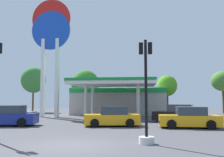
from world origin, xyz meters
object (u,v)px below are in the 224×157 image
at_px(car_1, 14,114).
at_px(car_3, 8,116).
at_px(car_0, 189,118).
at_px(tree_0, 33,80).
at_px(car_4, 112,117).
at_px(tree_2, 167,86).
at_px(tree_1, 85,85).
at_px(tree_3, 223,81).
at_px(traffic_signal_1, 146,107).
at_px(station_pole_sign, 51,40).
at_px(car_5, 179,114).

height_order(car_1, car_3, car_3).
bearing_deg(car_0, car_1, 163.23).
relative_size(car_1, tree_0, 0.54).
xyz_separation_m(car_4, tree_0, (-16.00, 20.73, 4.71)).
relative_size(car_4, tree_2, 0.78).
bearing_deg(tree_1, tree_3, 1.32).
xyz_separation_m(traffic_signal_1, tree_0, (-18.59, 28.43, 3.66)).
bearing_deg(car_3, tree_0, 109.69).
height_order(car_4, tree_0, tree_0).
height_order(car_0, car_1, car_0).
relative_size(station_pole_sign, tree_3, 2.22).
bearing_deg(station_pole_sign, car_4, -46.54).
relative_size(traffic_signal_1, tree_0, 0.66).
height_order(station_pole_sign, car_0, station_pole_sign).
xyz_separation_m(tree_0, tree_1, (9.21, -1.01, -0.92)).
bearing_deg(car_3, traffic_signal_1, -32.54).
distance_m(station_pole_sign, car_1, 10.08).
distance_m(tree_0, tree_2, 22.15).
bearing_deg(tree_1, tree_0, 173.77).
height_order(car_4, tree_2, tree_2).
distance_m(car_0, traffic_signal_1, 7.95).
xyz_separation_m(station_pole_sign, car_5, (14.35, -5.00, -8.62)).
distance_m(car_5, tree_0, 27.70).
xyz_separation_m(car_5, tree_3, (8.82, 16.08, 4.14)).
bearing_deg(tree_3, car_1, -147.80).
distance_m(car_3, tree_1, 20.86).
bearing_deg(tree_0, car_0, -44.22).
bearing_deg(tree_3, traffic_signal_1, -113.12).
bearing_deg(tree_0, tree_3, -0.97).
distance_m(station_pole_sign, tree_3, 26.07).
xyz_separation_m(car_3, tree_1, (1.52, 20.46, 3.74)).
relative_size(car_1, car_4, 0.90).
distance_m(tree_2, tree_3, 8.52).
distance_m(car_5, traffic_signal_1, 12.27).
relative_size(car_3, car_5, 0.97).
height_order(car_1, car_5, car_5).
distance_m(car_0, tree_3, 22.86).
distance_m(tree_0, tree_1, 9.31).
xyz_separation_m(car_3, car_5, (14.01, 4.87, 0.00)).
bearing_deg(car_3, car_0, 0.91).
bearing_deg(car_3, tree_2, 54.36).
xyz_separation_m(car_3, tree_3, (22.83, 20.95, 4.14)).
relative_size(station_pole_sign, car_5, 2.91).
bearing_deg(tree_0, car_4, -52.34).
bearing_deg(traffic_signal_1, car_4, 108.61).
height_order(tree_0, tree_1, tree_0).
bearing_deg(tree_2, car_3, -125.64).
xyz_separation_m(station_pole_sign, car_3, (0.34, -9.87, -8.63)).
relative_size(tree_1, tree_3, 1.06).
xyz_separation_m(car_1, car_4, (10.56, -4.43, 0.04)).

